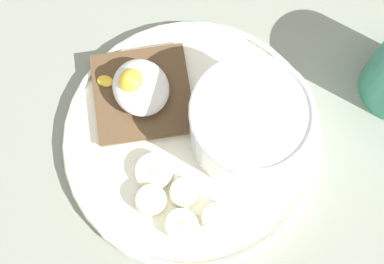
{
  "coord_description": "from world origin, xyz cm",
  "views": [
    {
      "loc": [
        -13.39,
        6.89,
        53.8
      ],
      "look_at": [
        0.0,
        0.0,
        5.0
      ],
      "focal_mm": 50.0,
      "sensor_mm": 36.0,
      "label": 1
    }
  ],
  "objects_px": {
    "poached_egg": "(139,87)",
    "toast_slice": "(142,94)",
    "banana_slice_front": "(182,225)",
    "banana_slice_left": "(184,193)",
    "oatmeal_bowl": "(249,123)",
    "banana_slice_inner": "(217,217)",
    "banana_slice_back": "(151,200)",
    "banana_slice_right": "(154,172)"
  },
  "relations": [
    {
      "from": "poached_egg",
      "to": "toast_slice",
      "type": "bearing_deg",
      "value": -134.67
    },
    {
      "from": "banana_slice_front",
      "to": "banana_slice_left",
      "type": "xyz_separation_m",
      "value": [
        0.03,
        -0.01,
        -0.0
      ]
    },
    {
      "from": "oatmeal_bowl",
      "to": "poached_egg",
      "type": "relative_size",
      "value": 1.66
    },
    {
      "from": "banana_slice_left",
      "to": "banana_slice_inner",
      "type": "height_order",
      "value": "banana_slice_inner"
    },
    {
      "from": "oatmeal_bowl",
      "to": "banana_slice_left",
      "type": "bearing_deg",
      "value": 107.27
    },
    {
      "from": "oatmeal_bowl",
      "to": "banana_slice_inner",
      "type": "xyz_separation_m",
      "value": [
        -0.06,
        0.06,
        -0.03
      ]
    },
    {
      "from": "poached_egg",
      "to": "banana_slice_back",
      "type": "relative_size",
      "value": 1.62
    },
    {
      "from": "toast_slice",
      "to": "banana_slice_left",
      "type": "distance_m",
      "value": 0.11
    },
    {
      "from": "banana_slice_front",
      "to": "banana_slice_left",
      "type": "height_order",
      "value": "banana_slice_front"
    },
    {
      "from": "banana_slice_left",
      "to": "oatmeal_bowl",
      "type": "bearing_deg",
      "value": -72.73
    },
    {
      "from": "toast_slice",
      "to": "banana_slice_inner",
      "type": "relative_size",
      "value": 3.1
    },
    {
      "from": "banana_slice_front",
      "to": "banana_slice_right",
      "type": "relative_size",
      "value": 0.73
    },
    {
      "from": "toast_slice",
      "to": "poached_egg",
      "type": "relative_size",
      "value": 1.79
    },
    {
      "from": "poached_egg",
      "to": "banana_slice_front",
      "type": "height_order",
      "value": "poached_egg"
    },
    {
      "from": "oatmeal_bowl",
      "to": "banana_slice_inner",
      "type": "distance_m",
      "value": 0.09
    },
    {
      "from": "oatmeal_bowl",
      "to": "banana_slice_front",
      "type": "distance_m",
      "value": 0.11
    },
    {
      "from": "poached_egg",
      "to": "banana_slice_left",
      "type": "distance_m",
      "value": 0.11
    },
    {
      "from": "toast_slice",
      "to": "banana_slice_inner",
      "type": "height_order",
      "value": "banana_slice_inner"
    },
    {
      "from": "oatmeal_bowl",
      "to": "poached_egg",
      "type": "distance_m",
      "value": 0.11
    },
    {
      "from": "banana_slice_inner",
      "to": "oatmeal_bowl",
      "type": "bearing_deg",
      "value": -46.87
    },
    {
      "from": "banana_slice_left",
      "to": "banana_slice_back",
      "type": "bearing_deg",
      "value": 76.06
    },
    {
      "from": "oatmeal_bowl",
      "to": "banana_slice_right",
      "type": "xyz_separation_m",
      "value": [
        0.01,
        0.1,
        -0.03
      ]
    },
    {
      "from": "banana_slice_left",
      "to": "banana_slice_inner",
      "type": "relative_size",
      "value": 1.02
    },
    {
      "from": "poached_egg",
      "to": "banana_slice_back",
      "type": "xyz_separation_m",
      "value": [
        -0.1,
        0.04,
        -0.02
      ]
    },
    {
      "from": "poached_egg",
      "to": "banana_slice_left",
      "type": "relative_size",
      "value": 1.7
    },
    {
      "from": "toast_slice",
      "to": "banana_slice_front",
      "type": "relative_size",
      "value": 3.27
    },
    {
      "from": "oatmeal_bowl",
      "to": "toast_slice",
      "type": "distance_m",
      "value": 0.11
    },
    {
      "from": "oatmeal_bowl",
      "to": "banana_slice_right",
      "type": "distance_m",
      "value": 0.1
    },
    {
      "from": "banana_slice_left",
      "to": "banana_slice_right",
      "type": "relative_size",
      "value": 0.79
    },
    {
      "from": "oatmeal_bowl",
      "to": "banana_slice_back",
      "type": "bearing_deg",
      "value": 98.89
    },
    {
      "from": "poached_egg",
      "to": "banana_slice_left",
      "type": "xyz_separation_m",
      "value": [
        -0.11,
        0.01,
        -0.02
      ]
    },
    {
      "from": "poached_egg",
      "to": "banana_slice_front",
      "type": "xyz_separation_m",
      "value": [
        -0.14,
        0.02,
        -0.02
      ]
    },
    {
      "from": "banana_slice_left",
      "to": "banana_slice_right",
      "type": "bearing_deg",
      "value": 27.29
    },
    {
      "from": "oatmeal_bowl",
      "to": "banana_slice_front",
      "type": "xyz_separation_m",
      "value": [
        -0.05,
        0.1,
        -0.03
      ]
    },
    {
      "from": "toast_slice",
      "to": "banana_slice_right",
      "type": "distance_m",
      "value": 0.08
    },
    {
      "from": "toast_slice",
      "to": "banana_slice_left",
      "type": "height_order",
      "value": "banana_slice_left"
    },
    {
      "from": "poached_egg",
      "to": "banana_slice_back",
      "type": "distance_m",
      "value": 0.11
    },
    {
      "from": "banana_slice_inner",
      "to": "banana_slice_back",
      "type": "bearing_deg",
      "value": 48.36
    },
    {
      "from": "poached_egg",
      "to": "banana_slice_inner",
      "type": "bearing_deg",
      "value": -176.23
    },
    {
      "from": "banana_slice_inner",
      "to": "toast_slice",
      "type": "bearing_deg",
      "value": 3.33
    },
    {
      "from": "banana_slice_left",
      "to": "banana_slice_right",
      "type": "height_order",
      "value": "same"
    },
    {
      "from": "oatmeal_bowl",
      "to": "banana_slice_left",
      "type": "height_order",
      "value": "oatmeal_bowl"
    }
  ]
}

